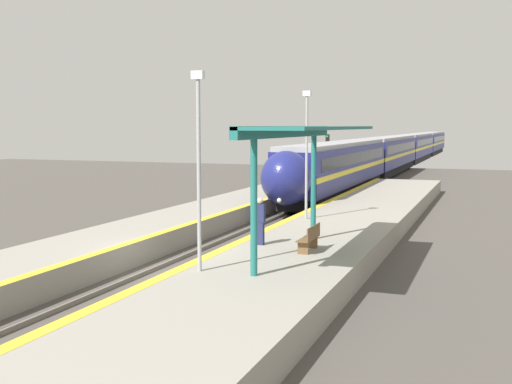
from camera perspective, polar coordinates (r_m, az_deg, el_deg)
The scene contains 12 objects.
ground_plane at distance 22.73m, azimuth -7.81°, elevation -7.27°, with size 120.00×120.00×0.00m, color #4C4742.
rail_left at distance 23.05m, azimuth -9.40°, elevation -6.92°, with size 0.08×90.00×0.15m, color slate.
rail_right at distance 22.39m, azimuth -6.17°, elevation -7.26°, with size 0.08×90.00×0.15m, color slate.
train at distance 79.54m, azimuth 12.89°, elevation 3.71°, with size 2.87×94.93×3.98m.
platform_right at distance 21.02m, azimuth 2.26°, elevation -7.03°, with size 5.01×64.00×0.92m.
platform_left at distance 24.44m, azimuth -15.05°, elevation -5.39°, with size 3.67×64.00×0.92m.
platform_bench at distance 21.86m, azimuth 4.84°, elevation -4.07°, with size 0.44×1.55×0.89m.
person_waiting at distance 22.91m, azimuth 0.35°, elevation -2.54°, with size 0.36×0.22×1.70m.
railway_signal at distance 51.27m, azimuth 6.36°, elevation 3.17°, with size 0.28×0.28×4.47m.
lamppost_near at distance 18.60m, azimuth -5.12°, elevation 2.96°, with size 0.36×0.20×5.81m.
lamppost_mid at distance 29.19m, azimuth 4.52°, elevation 4.04°, with size 0.36×0.20×5.81m.
station_canopy at distance 20.73m, azimuth 4.36°, elevation 4.96°, with size 2.02×9.31×4.24m.
Camera 1 is at (10.54, -19.46, 5.18)m, focal length 45.00 mm.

